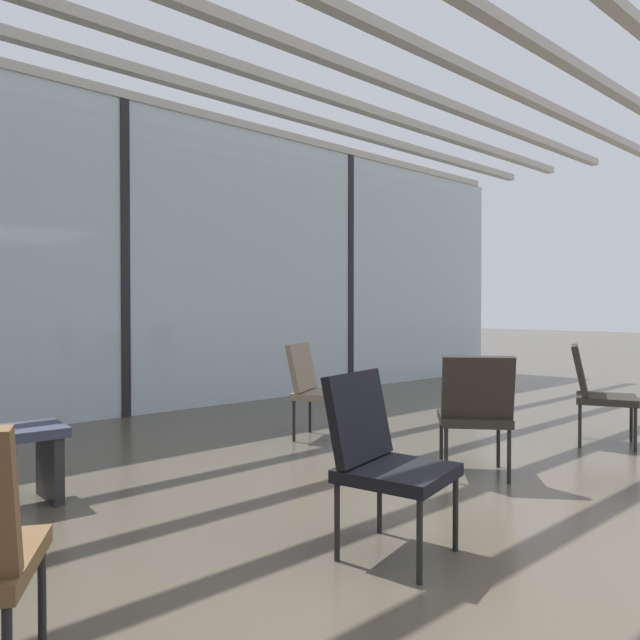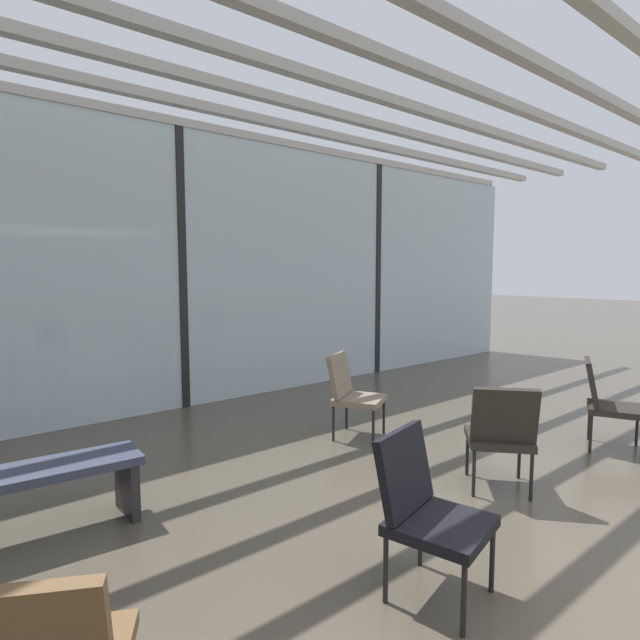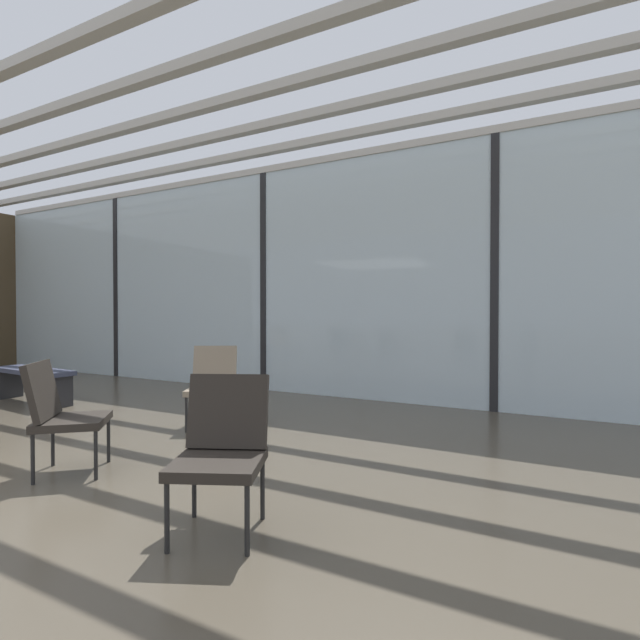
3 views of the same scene
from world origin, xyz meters
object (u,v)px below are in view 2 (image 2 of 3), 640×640
Objects in this scene: lounge_chair_3 at (351,390)px; lounge_chair_4 at (425,504)px; lounge_chair_2 at (606,399)px; waiting_bench at (17,488)px; lounge_chair_1 at (501,431)px; parked_airplane at (13,258)px.

lounge_chair_3 and lounge_chair_4 have the same top height.
lounge_chair_2 is 3.14m from lounge_chair_4.
lounge_chair_4 is 0.57× the size of waiting_bench.
lounge_chair_1 is at bearing 151.92° from lounge_chair_2.
lounge_chair_4 is at bearing -153.18° from lounge_chair_3.
lounge_chair_1 is 1.00× the size of lounge_chair_4.
waiting_bench is at bearing -98.97° from parked_airplane.
parked_airplane reaches higher than lounge_chair_4.
lounge_chair_1 is (1.70, -10.05, -1.49)m from parked_airplane.
waiting_bench is at bearing 22.19° from lounge_chair_1.
lounge_chair_2 is (3.39, -10.17, -1.49)m from parked_airplane.
lounge_chair_4 is at bearing -46.31° from waiting_bench.
lounge_chair_2 is at bearing -14.90° from waiting_bench.
lounge_chair_3 reaches higher than waiting_bench.
lounge_chair_1 is at bearing -119.51° from lounge_chair_3.
lounge_chair_2 reaches higher than waiting_bench.
waiting_bench is at bearing 136.37° from lounge_chair_2.
parked_airplane is at bearing 84.33° from lounge_chair_2.
lounge_chair_1 is 1.72m from lounge_chair_3.
lounge_chair_1 is at bearing -80.38° from parked_airplane.
lounge_chair_2 and lounge_chair_3 have the same top height.
waiting_bench is (-1.60, 1.97, -0.13)m from lounge_chair_4.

